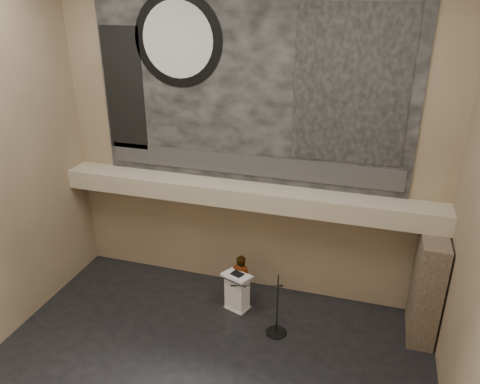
% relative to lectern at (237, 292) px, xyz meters
% --- Properties ---
extents(floor, '(10.00, 10.00, 0.00)m').
position_rel_lectern_xyz_m(floor, '(-0.07, -2.71, -0.55)').
color(floor, black).
rests_on(floor, ground).
extents(wall_back, '(10.00, 0.02, 8.50)m').
position_rel_lectern_xyz_m(wall_back, '(-0.07, 1.29, 3.70)').
color(wall_back, '#7B654E').
rests_on(wall_back, floor).
extents(wall_front, '(10.00, 0.02, 8.50)m').
position_rel_lectern_xyz_m(wall_front, '(-0.07, -6.71, 3.70)').
color(wall_front, '#7B654E').
rests_on(wall_front, floor).
extents(soffit, '(10.00, 0.80, 0.50)m').
position_rel_lectern_xyz_m(soffit, '(-0.07, 0.89, 2.40)').
color(soffit, tan).
rests_on(soffit, wall_back).
extents(sprinkler_left, '(0.04, 0.04, 0.06)m').
position_rel_lectern_xyz_m(sprinkler_left, '(-1.67, 0.84, 2.12)').
color(sprinkler_left, '#B2893D').
rests_on(sprinkler_left, soffit).
extents(sprinkler_right, '(0.04, 0.04, 0.06)m').
position_rel_lectern_xyz_m(sprinkler_right, '(1.83, 0.84, 2.12)').
color(sprinkler_right, '#B2893D').
rests_on(sprinkler_right, soffit).
extents(banner, '(8.00, 0.05, 5.00)m').
position_rel_lectern_xyz_m(banner, '(-0.07, 1.26, 5.15)').
color(banner, black).
rests_on(banner, wall_back).
extents(banner_text_strip, '(7.76, 0.02, 0.55)m').
position_rel_lectern_xyz_m(banner_text_strip, '(-0.07, 1.22, 3.10)').
color(banner_text_strip, '#2C2C2C').
rests_on(banner_text_strip, banner).
extents(banner_clock_rim, '(2.30, 0.02, 2.30)m').
position_rel_lectern_xyz_m(banner_clock_rim, '(-1.87, 1.22, 6.15)').
color(banner_clock_rim, black).
rests_on(banner_clock_rim, banner).
extents(banner_clock_face, '(1.84, 0.02, 1.84)m').
position_rel_lectern_xyz_m(banner_clock_face, '(-1.87, 1.20, 6.15)').
color(banner_clock_face, silver).
rests_on(banner_clock_face, banner).
extents(banner_building_print, '(2.60, 0.02, 3.60)m').
position_rel_lectern_xyz_m(banner_building_print, '(2.33, 1.22, 5.25)').
color(banner_building_print, black).
rests_on(banner_building_print, banner).
extents(banner_brick_print, '(1.10, 0.02, 3.20)m').
position_rel_lectern_xyz_m(banner_brick_print, '(-3.47, 1.22, 4.85)').
color(banner_brick_print, black).
rests_on(banner_brick_print, banner).
extents(stone_pier, '(0.60, 1.40, 2.70)m').
position_rel_lectern_xyz_m(stone_pier, '(4.58, 0.44, 0.80)').
color(stone_pier, '#45372A').
rests_on(stone_pier, floor).
extents(lectern, '(0.83, 0.70, 1.13)m').
position_rel_lectern_xyz_m(lectern, '(0.00, 0.00, 0.00)').
color(lectern, silver).
rests_on(lectern, floor).
extents(binder, '(0.36, 0.33, 0.04)m').
position_rel_lectern_xyz_m(binder, '(0.00, -0.01, 0.56)').
color(binder, black).
rests_on(binder, lectern).
extents(papers, '(0.34, 0.39, 0.00)m').
position_rel_lectern_xyz_m(papers, '(-0.14, -0.06, 0.55)').
color(papers, white).
rests_on(papers, lectern).
extents(speaker_person, '(0.54, 0.36, 1.47)m').
position_rel_lectern_xyz_m(speaker_person, '(0.01, 0.32, 0.18)').
color(speaker_person, silver).
rests_on(speaker_person, floor).
extents(mic_stand, '(1.33, 0.59, 1.69)m').
position_rel_lectern_xyz_m(mic_stand, '(1.17, -0.61, -0.31)').
color(mic_stand, black).
rests_on(mic_stand, floor).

